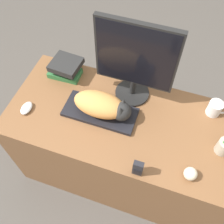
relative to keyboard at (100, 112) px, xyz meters
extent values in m
plane|color=#4C4742|center=(0.15, -0.32, -0.76)|extent=(12.00, 12.00, 0.00)
cube|color=brown|center=(0.15, 0.01, -0.39)|extent=(1.42, 0.65, 0.75)
cube|color=black|center=(0.00, 0.00, 0.00)|extent=(0.44, 0.19, 0.02)
ellipsoid|color=#D18C47|center=(0.00, 0.00, 0.08)|extent=(0.31, 0.16, 0.13)
sphere|color=#262626|center=(0.13, 0.00, 0.07)|extent=(0.11, 0.11, 0.11)
cone|color=#262626|center=(0.13, -0.03, 0.13)|extent=(0.04, 0.04, 0.04)
cone|color=#262626|center=(0.13, 0.03, 0.13)|extent=(0.04, 0.04, 0.04)
cylinder|color=black|center=(0.14, 0.21, 0.00)|extent=(0.21, 0.21, 0.02)
cylinder|color=black|center=(0.14, 0.21, 0.06)|extent=(0.04, 0.04, 0.11)
cube|color=black|center=(0.14, 0.21, 0.31)|extent=(0.45, 0.03, 0.42)
cube|color=black|center=(0.14, 0.20, 0.31)|extent=(0.43, 0.01, 0.39)
ellipsoid|color=silver|center=(-0.43, -0.12, 0.00)|extent=(0.06, 0.10, 0.03)
cylinder|color=silver|center=(0.63, 0.22, 0.03)|extent=(0.08, 0.08, 0.09)
torus|color=silver|center=(0.68, 0.22, 0.03)|extent=(0.06, 0.01, 0.06)
cylinder|color=#B2A893|center=(0.71, -0.01, 0.03)|extent=(0.08, 0.08, 0.09)
sphere|color=beige|center=(0.57, -0.22, 0.02)|extent=(0.07, 0.07, 0.07)
cube|color=black|center=(0.31, -0.29, 0.05)|extent=(0.05, 0.03, 0.12)
cube|color=black|center=(0.31, -0.30, 0.03)|extent=(0.04, 0.00, 0.05)
cube|color=#2D6B38|center=(-0.33, 0.21, 0.01)|extent=(0.21, 0.13, 0.04)
cube|color=black|center=(-0.32, 0.22, 0.04)|extent=(0.16, 0.13, 0.03)
cube|color=black|center=(-0.31, 0.22, 0.08)|extent=(0.19, 0.18, 0.04)
camera|label=1|loc=(0.35, -0.80, 1.30)|focal=42.00mm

